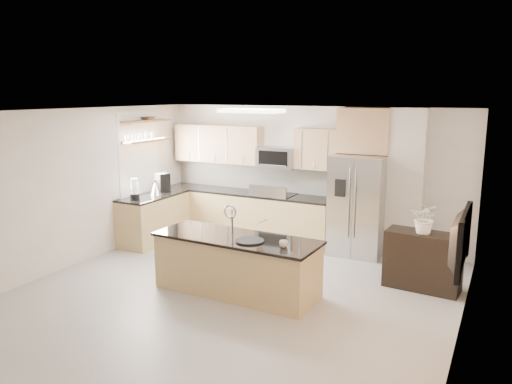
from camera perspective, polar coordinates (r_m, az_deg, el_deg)
The scene contains 27 objects.
floor at distance 7.12m, azimuth -3.66°, elevation -12.29°, with size 6.50×6.50×0.00m, color #A8A4A0.
ceiling at distance 6.54m, azimuth -3.95°, elevation 9.10°, with size 6.00×6.50×0.02m, color silver.
wall_back at distance 9.59m, azimuth 6.19°, elevation 1.94°, with size 6.00×0.02×2.60m, color beige.
wall_front at distance 4.38m, azimuth -26.52°, elevation -10.62°, with size 6.00×0.02×2.60m, color beige.
wall_left at distance 8.61m, azimuth -21.21°, elevation 0.17°, with size 0.02×6.50×2.60m, color beige.
wall_right at distance 5.82m, azimuth 22.59°, elevation -5.01°, with size 0.02×6.50×2.60m, color beige.
back_counter at distance 9.97m, azimuth -1.16°, elevation -2.49°, with size 3.55×0.66×1.44m.
left_counter at distance 9.88m, azimuth -11.61°, elevation -2.93°, with size 0.66×1.50×0.92m.
range at distance 9.69m, azimuth 2.07°, elevation -2.90°, with size 0.76×0.64×1.14m.
upper_cabinets at distance 9.91m, azimuth -1.17°, elevation 5.37°, with size 3.50×0.33×0.75m.
microwave at distance 9.59m, azimuth 2.44°, elevation 3.99°, with size 0.76×0.40×0.40m.
refrigerator at distance 9.00m, azimuth 11.59°, elevation -1.51°, with size 0.92×0.78×1.78m.
partition_column at distance 8.97m, azimuth 16.76°, elevation 0.87°, with size 0.60×0.30×2.60m, color beige.
window at distance 9.85m, azimuth -13.26°, elevation 4.01°, with size 0.04×1.15×1.65m.
shelf_lower at distance 9.82m, azimuth -12.39°, elevation 5.79°, with size 0.30×1.20×0.04m, color #9C6C3E.
shelf_upper at distance 9.79m, azimuth -12.48°, elevation 7.94°, with size 0.30×1.20×0.04m, color #9C6C3E.
ceiling_fixture at distance 8.13m, azimuth -0.52°, elevation 9.27°, with size 1.00×0.50×0.06m, color white.
island at distance 7.25m, azimuth -2.23°, elevation -8.28°, with size 2.43×0.95×1.26m.
credenza at distance 7.77m, azimuth 18.53°, elevation -7.46°, with size 1.07×0.45×0.86m, color black.
cup at distance 6.66m, azimuth 3.17°, elevation -5.92°, with size 0.11×0.11×0.09m, color white.
platter at distance 6.89m, azimuth -0.75°, elevation -5.60°, with size 0.40×0.40×0.02m, color black.
blender at distance 9.36m, azimuth -13.69°, elevation 0.16°, with size 0.17×0.17×0.40m.
kettle at distance 9.74m, azimuth -11.41°, elevation 0.42°, with size 0.23×0.23×0.29m.
coffee_maker at distance 10.02m, azimuth -10.63°, elevation 1.03°, with size 0.26×0.29×0.37m.
bowl at distance 9.85m, azimuth -12.18°, elevation 8.32°, with size 0.34×0.34×0.08m, color #AAAAAC.
flower_vase at distance 7.51m, azimuth 18.87°, elevation -2.02°, with size 0.61×0.53×0.68m, color white.
television at distance 5.62m, azimuth 21.54°, elevation -4.96°, with size 1.08×0.14×0.62m, color black.
Camera 1 is at (3.36, -5.60, 2.85)m, focal length 35.00 mm.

